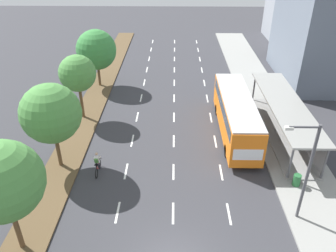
{
  "coord_description": "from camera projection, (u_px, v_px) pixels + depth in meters",
  "views": [
    {
      "loc": [
        -0.02,
        -11.65,
        15.36
      ],
      "look_at": [
        -0.49,
        12.56,
        1.2
      ],
      "focal_mm": 35.89,
      "sensor_mm": 36.0,
      "label": 1
    }
  ],
  "objects": [
    {
      "name": "median_strip",
      "position": [
        95.0,
        99.0,
        35.18
      ],
      "size": [
        2.6,
        52.0,
        0.12
      ],
      "primitive_type": "cube",
      "color": "brown",
      "rests_on": "ground"
    },
    {
      "name": "sidewalk_right",
      "position": [
        263.0,
        100.0,
        34.87
      ],
      "size": [
        4.5,
        52.0,
        0.15
      ],
      "primitive_type": "cube",
      "color": "gray",
      "rests_on": "ground"
    },
    {
      "name": "lane_divider_left",
      "position": [
        139.0,
        107.0,
        33.73
      ],
      "size": [
        0.14,
        47.76,
        0.01
      ],
      "color": "white",
      "rests_on": "ground"
    },
    {
      "name": "lane_divider_center",
      "position": [
        174.0,
        107.0,
        33.67
      ],
      "size": [
        0.14,
        47.76,
        0.01
      ],
      "color": "white",
      "rests_on": "ground"
    },
    {
      "name": "lane_divider_right",
      "position": [
        209.0,
        107.0,
        33.61
      ],
      "size": [
        0.14,
        47.76,
        0.01
      ],
      "color": "white",
      "rests_on": "ground"
    },
    {
      "name": "bus_shelter",
      "position": [
        287.0,
        115.0,
        28.32
      ],
      "size": [
        2.9,
        13.44,
        2.86
      ],
      "color": "gray",
      "rests_on": "sidewalk_right"
    },
    {
      "name": "bus",
      "position": [
        236.0,
        112.0,
        28.33
      ],
      "size": [
        2.54,
        11.29,
        3.37
      ],
      "color": "orange",
      "rests_on": "ground"
    },
    {
      "name": "cyclist",
      "position": [
        97.0,
        164.0,
        24.17
      ],
      "size": [
        0.46,
        1.82,
        1.71
      ],
      "color": "black",
      "rests_on": "ground"
    },
    {
      "name": "median_tree_nearest",
      "position": [
        2.0,
        181.0,
        16.38
      ],
      "size": [
        4.15,
        4.15,
        6.72
      ],
      "color": "brown",
      "rests_on": "median_strip"
    },
    {
      "name": "median_tree_second",
      "position": [
        51.0,
        113.0,
        23.02
      ],
      "size": [
        4.22,
        4.22,
        6.48
      ],
      "color": "brown",
      "rests_on": "median_strip"
    },
    {
      "name": "median_tree_third",
      "position": [
        77.0,
        73.0,
        29.55
      ],
      "size": [
        3.28,
        3.28,
        5.99
      ],
      "color": "brown",
      "rests_on": "median_strip"
    },
    {
      "name": "median_tree_fourth",
      "position": [
        96.0,
        50.0,
        36.17
      ],
      "size": [
        4.32,
        4.32,
        6.25
      ],
      "color": "brown",
      "rests_on": "median_strip"
    },
    {
      "name": "streetlight",
      "position": [
        306.0,
        167.0,
        18.76
      ],
      "size": [
        1.91,
        0.24,
        6.5
      ],
      "color": "#4C4C51",
      "rests_on": "sidewalk_right"
    },
    {
      "name": "trash_bin",
      "position": [
        297.0,
        180.0,
        22.95
      ],
      "size": [
        0.52,
        0.52,
        0.85
      ],
      "primitive_type": "cylinder",
      "color": "#286B38",
      "rests_on": "sidewalk_right"
    }
  ]
}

